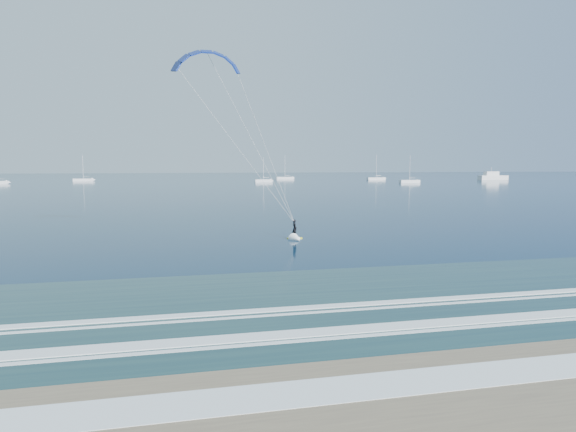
{
  "coord_description": "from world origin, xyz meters",
  "views": [
    {
      "loc": [
        -5.9,
        -16.29,
        7.66
      ],
      "look_at": [
        4.21,
        27.42,
        3.13
      ],
      "focal_mm": 32.0,
      "sensor_mm": 36.0,
      "label": 1
    }
  ],
  "objects_px": {
    "kitesurfer_rig": "(254,145)",
    "sailboat_2": "(83,180)",
    "sailboat_4": "(285,178)",
    "sailboat_5": "(376,178)",
    "sailboat_3": "(263,181)",
    "sailboat_6": "(410,181)",
    "motor_yacht": "(493,177)"
  },
  "relations": [
    {
      "from": "sailboat_2",
      "to": "sailboat_4",
      "type": "bearing_deg",
      "value": 6.05
    },
    {
      "from": "motor_yacht",
      "to": "sailboat_5",
      "type": "bearing_deg",
      "value": 166.94
    },
    {
      "from": "sailboat_4",
      "to": "sailboat_6",
      "type": "height_order",
      "value": "sailboat_4"
    },
    {
      "from": "kitesurfer_rig",
      "to": "motor_yacht",
      "type": "xyz_separation_m",
      "value": [
        148.18,
        177.09,
        -7.89
      ]
    },
    {
      "from": "sailboat_6",
      "to": "kitesurfer_rig",
      "type": "bearing_deg",
      "value": -121.06
    },
    {
      "from": "kitesurfer_rig",
      "to": "motor_yacht",
      "type": "relative_size",
      "value": 1.25
    },
    {
      "from": "sailboat_5",
      "to": "sailboat_6",
      "type": "xyz_separation_m",
      "value": [
        -2.68,
        -41.76,
        -0.01
      ]
    },
    {
      "from": "sailboat_2",
      "to": "kitesurfer_rig",
      "type": "bearing_deg",
      "value": -77.1
    },
    {
      "from": "kitesurfer_rig",
      "to": "sailboat_2",
      "type": "bearing_deg",
      "value": 102.9
    },
    {
      "from": "kitesurfer_rig",
      "to": "sailboat_6",
      "type": "height_order",
      "value": "kitesurfer_rig"
    },
    {
      "from": "kitesurfer_rig",
      "to": "sailboat_2",
      "type": "distance_m",
      "value": 205.39
    },
    {
      "from": "motor_yacht",
      "to": "sailboat_5",
      "type": "height_order",
      "value": "sailboat_5"
    },
    {
      "from": "kitesurfer_rig",
      "to": "sailboat_3",
      "type": "distance_m",
      "value": 172.87
    },
    {
      "from": "sailboat_5",
      "to": "sailboat_6",
      "type": "bearing_deg",
      "value": -93.67
    },
    {
      "from": "sailboat_2",
      "to": "sailboat_4",
      "type": "distance_m",
      "value": 96.58
    },
    {
      "from": "sailboat_3",
      "to": "sailboat_5",
      "type": "relative_size",
      "value": 0.84
    },
    {
      "from": "sailboat_2",
      "to": "sailboat_4",
      "type": "height_order",
      "value": "sailboat_4"
    },
    {
      "from": "sailboat_4",
      "to": "sailboat_6",
      "type": "xyz_separation_m",
      "value": [
        39.15,
        -61.84,
        -0.01
      ]
    },
    {
      "from": "sailboat_3",
      "to": "sailboat_6",
      "type": "distance_m",
      "value": 61.54
    },
    {
      "from": "motor_yacht",
      "to": "sailboat_6",
      "type": "xyz_separation_m",
      "value": [
        -58.82,
        -28.74,
        -0.93
      ]
    },
    {
      "from": "kitesurfer_rig",
      "to": "sailboat_6",
      "type": "bearing_deg",
      "value": 58.94
    },
    {
      "from": "motor_yacht",
      "to": "sailboat_3",
      "type": "bearing_deg",
      "value": -176.38
    },
    {
      "from": "sailboat_3",
      "to": "sailboat_6",
      "type": "xyz_separation_m",
      "value": [
        57.71,
        -21.37,
        0.01
      ]
    },
    {
      "from": "sailboat_2",
      "to": "sailboat_5",
      "type": "height_order",
      "value": "sailboat_5"
    },
    {
      "from": "kitesurfer_rig",
      "to": "sailboat_5",
      "type": "xyz_separation_m",
      "value": [
        92.04,
        190.11,
        -8.81
      ]
    },
    {
      "from": "sailboat_2",
      "to": "sailboat_5",
      "type": "relative_size",
      "value": 0.96
    },
    {
      "from": "sailboat_3",
      "to": "sailboat_2",
      "type": "bearing_deg",
      "value": 158.65
    },
    {
      "from": "sailboat_6",
      "to": "sailboat_5",
      "type": "bearing_deg",
      "value": 86.33
    },
    {
      "from": "sailboat_4",
      "to": "sailboat_5",
      "type": "relative_size",
      "value": 1.0
    },
    {
      "from": "kitesurfer_rig",
      "to": "sailboat_2",
      "type": "relative_size",
      "value": 1.56
    },
    {
      "from": "kitesurfer_rig",
      "to": "sailboat_3",
      "type": "height_order",
      "value": "kitesurfer_rig"
    },
    {
      "from": "kitesurfer_rig",
      "to": "sailboat_5",
      "type": "relative_size",
      "value": 1.49
    }
  ]
}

